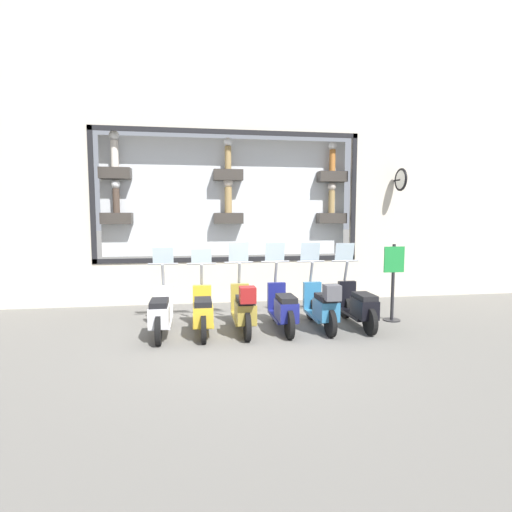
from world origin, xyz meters
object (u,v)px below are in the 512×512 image
object	(u,v)px
scooter_yellow_4	(203,312)
scooter_teal_1	(322,306)
shop_sign_post	(393,280)
scooter_olive_3	(244,308)
scooter_white_5	(161,313)
scooter_black_0	(358,306)
scooter_navy_2	(283,308)

from	to	relation	value
scooter_yellow_4	scooter_teal_1	bearing A→B (deg)	-91.36
shop_sign_post	scooter_yellow_4	bearing A→B (deg)	95.45
scooter_olive_3	scooter_white_5	bearing A→B (deg)	87.93
scooter_yellow_4	shop_sign_post	bearing A→B (deg)	-84.55
scooter_yellow_4	scooter_white_5	xyz separation A→B (m)	(0.00, 0.78, 0.01)
scooter_black_0	shop_sign_post	bearing A→B (deg)	-67.70
scooter_black_0	scooter_olive_3	world-z (taller)	scooter_olive_3
scooter_yellow_4	scooter_white_5	distance (m)	0.78
scooter_white_5	shop_sign_post	distance (m)	4.85
scooter_navy_2	scooter_yellow_4	size ratio (longest dim) A/B	1.00
scooter_navy_2	scooter_black_0	bearing A→B (deg)	-90.08
scooter_black_0	scooter_navy_2	world-z (taller)	scooter_navy_2
scooter_teal_1	scooter_yellow_4	distance (m)	2.33
scooter_teal_1	scooter_white_5	distance (m)	3.11
scooter_black_0	scooter_navy_2	bearing A→B (deg)	89.92
scooter_white_5	shop_sign_post	world-z (taller)	shop_sign_post
scooter_navy_2	shop_sign_post	xyz separation A→B (m)	(0.38, -2.48, 0.44)
scooter_olive_3	scooter_navy_2	bearing A→B (deg)	-85.63
scooter_black_0	scooter_teal_1	world-z (taller)	scooter_teal_1
scooter_teal_1	scooter_navy_2	xyz separation A→B (m)	(0.06, 0.78, -0.03)
scooter_yellow_4	scooter_olive_3	bearing A→B (deg)	-93.92
scooter_olive_3	scooter_teal_1	bearing A→B (deg)	-90.07
scooter_black_0	scooter_olive_3	distance (m)	2.33
shop_sign_post	scooter_olive_3	bearing A→B (deg)	97.65
scooter_black_0	scooter_navy_2	xyz separation A→B (m)	(0.00, 1.55, 0.01)
scooter_black_0	scooter_navy_2	distance (m)	1.55
scooter_yellow_4	shop_sign_post	distance (m)	4.08
scooter_navy_2	scooter_white_5	world-z (taller)	scooter_navy_2
scooter_black_0	scooter_white_5	world-z (taller)	scooter_black_0
scooter_black_0	scooter_white_5	bearing A→B (deg)	90.01
scooter_black_0	scooter_teal_1	distance (m)	0.78
scooter_navy_2	scooter_white_5	size ratio (longest dim) A/B	1.00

